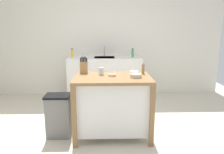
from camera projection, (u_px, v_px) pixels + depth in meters
ground_plane at (104, 138)px, 3.27m from camera, size 6.45×6.45×0.00m
wall_back at (104, 38)px, 5.19m from camera, size 5.45×0.10×2.60m
kitchen_island at (112, 103)px, 3.24m from camera, size 1.08×0.71×0.89m
knife_block at (84, 67)px, 3.36m from camera, size 0.11×0.09×0.25m
bowl_ceramic_small at (112, 75)px, 3.19m from camera, size 0.11×0.11×0.03m
bowl_ceramic_wide at (136, 75)px, 3.10m from camera, size 0.16×0.16×0.05m
bowl_stoneware_deep at (134, 72)px, 3.36m from camera, size 0.12×0.12×0.04m
drinking_cup at (101, 71)px, 3.25m from camera, size 0.07×0.07×0.11m
pepper_grinder at (143, 69)px, 3.32m from camera, size 0.04×0.04×0.17m
trash_bin at (59, 116)px, 3.26m from camera, size 0.36×0.28×0.63m
sink_counter at (105, 77)px, 5.04m from camera, size 1.59×0.60×0.92m
sink_faucet at (104, 51)px, 5.05m from camera, size 0.02×0.02×0.22m
bottle_dish_soap at (72, 53)px, 4.90m from camera, size 0.05×0.05×0.19m
bottle_spray_cleaner at (133, 53)px, 4.92m from camera, size 0.05×0.05×0.20m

